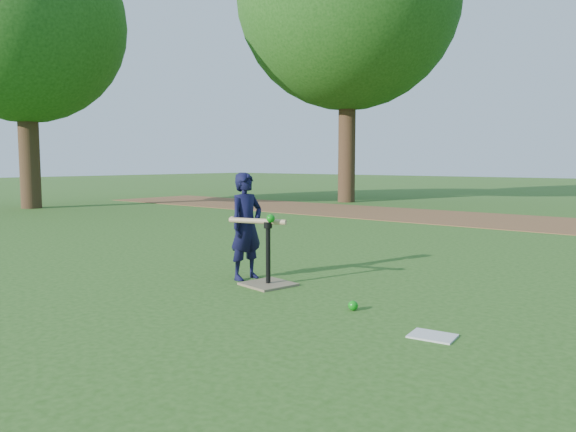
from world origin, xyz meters
The scene contains 8 objects.
ground centered at (0.00, 0.00, 0.00)m, with size 80.00×80.00×0.00m, color #285116.
dirt_strip centered at (0.00, 7.50, 0.01)m, with size 24.00×3.00×0.01m, color brown.
child centered at (-0.68, 0.20, 0.54)m, with size 0.39×0.26×1.08m, color black.
wiffle_ball_ground centered at (0.82, -0.13, 0.04)m, with size 0.08×0.08×0.08m, color #0C8711.
clipboard centered at (1.61, -0.37, 0.01)m, with size 0.30×0.23×0.01m, color silver.
batting_tee centered at (-0.32, 0.12, 0.11)m, with size 0.50×0.50×0.61m.
swing_action centered at (-0.43, 0.09, 0.63)m, with size 0.63×0.22×0.11m.
tree_back centered at (-11.00, 3.00, 4.65)m, with size 5.00×5.00×7.17m.
Camera 1 is at (3.22, -3.86, 1.19)m, focal length 35.00 mm.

